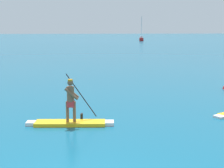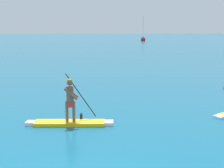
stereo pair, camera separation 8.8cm
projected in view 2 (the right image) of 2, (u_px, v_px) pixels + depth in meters
name	position (u px, v px, depth m)	size (l,w,h in m)	color
paddleboarder_mid_center	(70.00, 116.00, 11.67)	(3.21, 0.95, 1.84)	yellow
sailboat_right_horizon	(143.00, 38.00, 91.77)	(1.68, 4.13, 6.90)	#A51E1E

